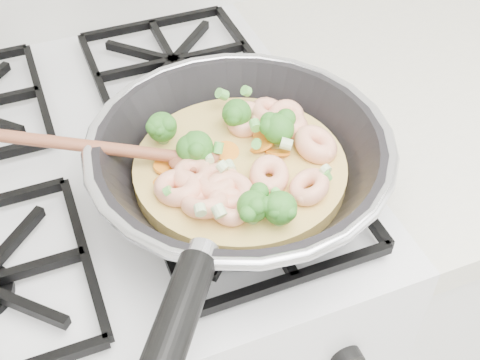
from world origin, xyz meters
name	(u,v)px	position (x,y,z in m)	size (l,w,h in m)	color
stove	(136,349)	(0.00, 1.70, 0.46)	(0.60, 0.60, 0.92)	white
skillet	(238,163)	(0.14, 1.58, 0.96)	(0.47, 0.46, 0.10)	black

